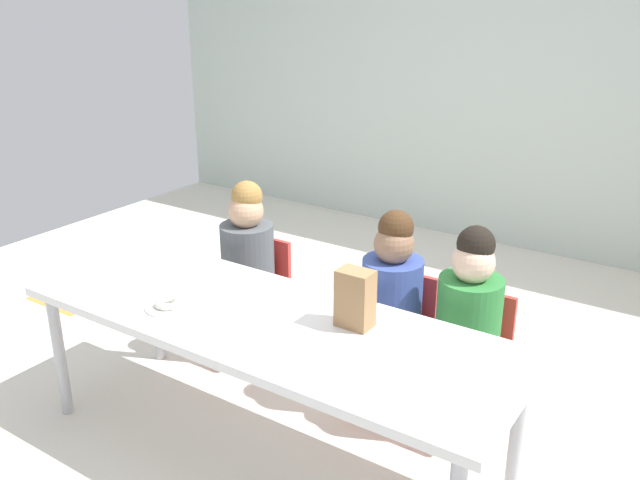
{
  "coord_description": "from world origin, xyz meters",
  "views": [
    {
      "loc": [
        1.54,
        -2.32,
        1.79
      ],
      "look_at": [
        0.18,
        -0.28,
        0.86
      ],
      "focal_mm": 38.02,
      "sensor_mm": 36.0,
      "label": 1
    }
  ],
  "objects": [
    {
      "name": "ground_plane",
      "position": [
        0.01,
        0.0,
        -0.01
      ],
      "size": [
        5.86,
        4.67,
        0.02
      ],
      "color": "silver"
    },
    {
      "name": "back_wall",
      "position": [
        0.0,
        2.34,
        1.2
      ],
      "size": [
        5.86,
        0.1,
        2.41
      ],
      "primitive_type": "cube",
      "color": "#B2C1B7",
      "rests_on": "ground_plane"
    },
    {
      "name": "craft_table",
      "position": [
        0.1,
        -0.53,
        0.56
      ],
      "size": [
        1.98,
        0.68,
        0.61
      ],
      "color": "white",
      "rests_on": "ground_plane"
    },
    {
      "name": "seated_child_near_camera",
      "position": [
        -0.45,
        0.04,
        0.55
      ],
      "size": [
        0.34,
        0.34,
        0.92
      ],
      "color": "red",
      "rests_on": "ground_plane"
    },
    {
      "name": "seated_child_middle_seat",
      "position": [
        0.34,
        0.04,
        0.55
      ],
      "size": [
        0.32,
        0.31,
        0.92
      ],
      "color": "red",
      "rests_on": "ground_plane"
    },
    {
      "name": "seated_child_far_right",
      "position": [
        0.69,
        0.04,
        0.55
      ],
      "size": [
        0.32,
        0.32,
        0.92
      ],
      "color": "red",
      "rests_on": "ground_plane"
    },
    {
      "name": "paper_bag_brown",
      "position": [
        0.42,
        -0.4,
        0.72
      ],
      "size": [
        0.13,
        0.09,
        0.22
      ],
      "primitive_type": "cube",
      "color": "#9E754C",
      "rests_on": "craft_table"
    },
    {
      "name": "paper_plate_near_edge",
      "position": [
        -0.26,
        -0.67,
        0.62
      ],
      "size": [
        0.18,
        0.18,
        0.01
      ],
      "primitive_type": "cylinder",
      "color": "white",
      "rests_on": "craft_table"
    },
    {
      "name": "donut_powdered_on_plate",
      "position": [
        -0.26,
        -0.67,
        0.64
      ],
      "size": [
        0.11,
        0.11,
        0.03
      ],
      "primitive_type": "torus",
      "color": "white",
      "rests_on": "craft_table"
    }
  ]
}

